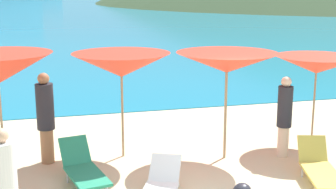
{
  "coord_description": "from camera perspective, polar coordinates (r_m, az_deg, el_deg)",
  "views": [
    {
      "loc": [
        -2.47,
        -6.88,
        3.55
      ],
      "look_at": [
        0.14,
        3.18,
        1.2
      ],
      "focal_mm": 51.39,
      "sensor_mm": 36.0,
      "label": 1
    }
  ],
  "objects": [
    {
      "name": "umbrella_3",
      "position": [
        9.82,
        6.99,
        3.76
      ],
      "size": [
        2.27,
        2.27,
        2.24
      ],
      "color": "#9E7F59",
      "rests_on": "ground_plane"
    },
    {
      "name": "lounge_chair_0",
      "position": [
        9.32,
        17.58,
        -8.27
      ],
      "size": [
        0.97,
        1.68,
        0.71
      ],
      "rotation": [
        0.0,
        0.0,
        -0.28
      ],
      "color": "#D8BF4C",
      "rests_on": "ground_plane"
    },
    {
      "name": "lounge_chair_5",
      "position": [
        8.24,
        -0.91,
        -10.8
      ],
      "size": [
        1.09,
        1.57,
        0.59
      ],
      "rotation": [
        0.0,
        0.0,
        -0.41
      ],
      "color": "white",
      "rests_on": "ground_plane"
    },
    {
      "name": "lounge_chair_4",
      "position": [
        8.97,
        -10.05,
        -8.56
      ],
      "size": [
        0.85,
        1.62,
        0.73
      ],
      "rotation": [
        0.0,
        0.0,
        0.2
      ],
      "color": "#268C66",
      "rests_on": "ground_plane"
    },
    {
      "name": "beachgoer_2",
      "position": [
        10.35,
        13.65,
        -2.32
      ],
      "size": [
        0.31,
        0.31,
        1.73
      ],
      "rotation": [
        0.0,
        0.0,
        5.94
      ],
      "color": "beige",
      "rests_on": "ground_plane"
    },
    {
      "name": "umbrella_2",
      "position": [
        9.91,
        -5.55,
        3.49
      ],
      "size": [
        2.11,
        2.11,
        2.22
      ],
      "color": "#9E7F59",
      "rests_on": "ground_plane"
    },
    {
      "name": "beachgoer_0",
      "position": [
        10.0,
        -14.33,
        -2.47
      ],
      "size": [
        0.35,
        0.35,
        1.88
      ],
      "rotation": [
        0.0,
        0.0,
        3.76
      ],
      "color": "#A3704C",
      "rests_on": "ground_plane"
    },
    {
      "name": "beachgoer_1",
      "position": [
        7.12,
        -18.83,
        -9.98
      ],
      "size": [
        0.36,
        0.36,
        1.68
      ],
      "rotation": [
        0.0,
        0.0,
        4.14
      ],
      "color": "#DBAA84",
      "rests_on": "ground_plane"
    },
    {
      "name": "ground_plane",
      "position": [
        17.46,
        -6.06,
        0.44
      ],
      "size": [
        50.0,
        100.0,
        0.3
      ],
      "primitive_type": "cube",
      "color": "beige"
    },
    {
      "name": "umbrella_4",
      "position": [
        11.11,
        17.21,
        3.37
      ],
      "size": [
        2.01,
        2.01,
        2.05
      ],
      "color": "#9E7F59",
      "rests_on": "ground_plane"
    }
  ]
}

